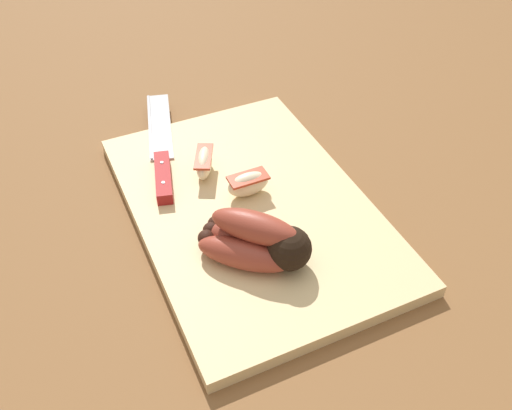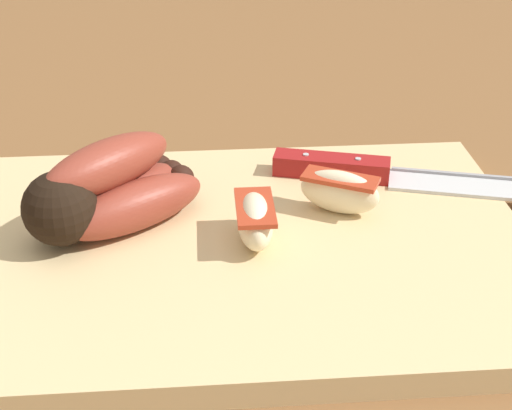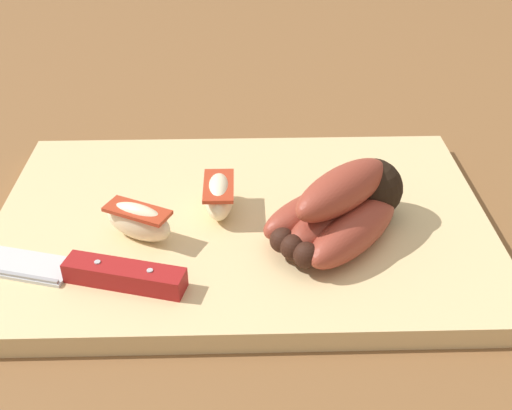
{
  "view_description": "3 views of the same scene",
  "coord_description": "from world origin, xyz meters",
  "px_view_note": "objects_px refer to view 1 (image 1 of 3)",
  "views": [
    {
      "loc": [
        0.52,
        -0.22,
        0.55
      ],
      "look_at": [
        0.03,
        0.01,
        0.05
      ],
      "focal_mm": 39.64,
      "sensor_mm": 36.0,
      "label": 1
    },
    {
      "loc": [
        0.01,
        0.48,
        0.32
      ],
      "look_at": [
        -0.02,
        0.03,
        0.06
      ],
      "focal_mm": 51.66,
      "sensor_mm": 36.0,
      "label": 2
    },
    {
      "loc": [
        0.0,
        -0.48,
        0.36
      ],
      "look_at": [
        0.02,
        -0.01,
        0.04
      ],
      "focal_mm": 44.21,
      "sensor_mm": 36.0,
      "label": 3
    }
  ],
  "objects_px": {
    "banana_bunch": "(257,240)",
    "apple_wedge_near": "(248,184)",
    "chefs_knife": "(162,158)",
    "apple_wedge_middle": "(204,162)"
  },
  "relations": [
    {
      "from": "chefs_knife",
      "to": "banana_bunch",
      "type": "bearing_deg",
      "value": 12.51
    },
    {
      "from": "chefs_knife",
      "to": "apple_wedge_near",
      "type": "height_order",
      "value": "apple_wedge_near"
    },
    {
      "from": "banana_bunch",
      "to": "chefs_knife",
      "type": "distance_m",
      "value": 0.24
    },
    {
      "from": "apple_wedge_middle",
      "to": "apple_wedge_near",
      "type": "bearing_deg",
      "value": 29.21
    },
    {
      "from": "banana_bunch",
      "to": "apple_wedge_near",
      "type": "xyz_separation_m",
      "value": [
        -0.11,
        0.04,
        -0.01
      ]
    },
    {
      "from": "chefs_knife",
      "to": "apple_wedge_middle",
      "type": "xyz_separation_m",
      "value": [
        0.05,
        0.05,
        0.01
      ]
    },
    {
      "from": "chefs_knife",
      "to": "apple_wedge_near",
      "type": "xyz_separation_m",
      "value": [
        0.12,
        0.09,
        0.01
      ]
    },
    {
      "from": "banana_bunch",
      "to": "apple_wedge_near",
      "type": "height_order",
      "value": "banana_bunch"
    },
    {
      "from": "chefs_knife",
      "to": "apple_wedge_near",
      "type": "relative_size",
      "value": 4.59
    },
    {
      "from": "chefs_knife",
      "to": "apple_wedge_near",
      "type": "distance_m",
      "value": 0.15
    }
  ]
}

